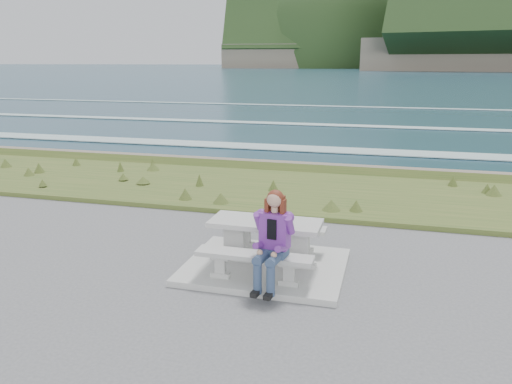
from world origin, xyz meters
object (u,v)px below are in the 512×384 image
at_px(bench_landward, 254,260).
at_px(seated_woman, 271,253).
at_px(picnic_table, 265,230).
at_px(bench_seaward, 275,230).

relative_size(bench_landward, seated_woman, 1.24).
xyz_separation_m(picnic_table, seated_woman, (0.29, -0.84, -0.05)).
bearing_deg(seated_woman, bench_landward, 162.48).
relative_size(picnic_table, bench_landward, 1.00).
xyz_separation_m(bench_landward, seated_woman, (0.29, -0.14, 0.19)).
relative_size(picnic_table, seated_woman, 1.24).
bearing_deg(seated_woman, picnic_table, 116.91).
height_order(bench_landward, seated_woman, seated_woman).
bearing_deg(bench_landward, picnic_table, 90.00).
height_order(bench_seaward, seated_woman, seated_woman).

